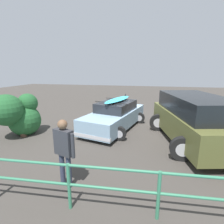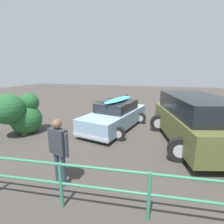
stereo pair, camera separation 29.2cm
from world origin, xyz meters
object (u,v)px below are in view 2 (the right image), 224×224
sedan_car (116,116)px  bush_near_left (21,115)px  suv_car (194,120)px  person_bystander (59,146)px

sedan_car → bush_near_left: bearing=26.7°
suv_car → bush_near_left: bearing=6.8°
person_bystander → bush_near_left: size_ratio=0.86×
suv_car → person_bystander: (3.62, 3.55, 0.06)m
sedan_car → bush_near_left: bush_near_left is taller
person_bystander → bush_near_left: bearing=-37.5°
sedan_car → person_bystander: size_ratio=2.66×
person_bystander → suv_car: bearing=-135.6°
person_bystander → bush_near_left: 4.42m
suv_car → bush_near_left: 7.17m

